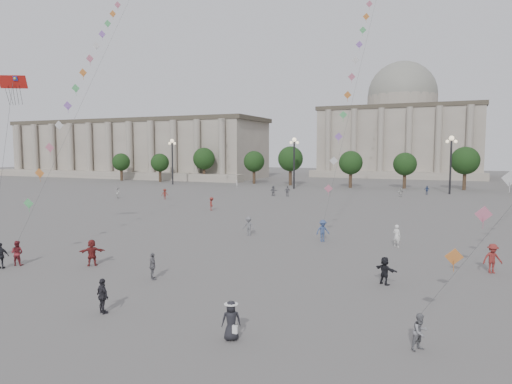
% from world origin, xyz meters
% --- Properties ---
extents(ground, '(360.00, 360.00, 0.00)m').
position_xyz_m(ground, '(0.00, 0.00, 0.00)').
color(ground, '#5B5755').
rests_on(ground, ground).
extents(hall_west, '(84.00, 26.22, 17.20)m').
position_xyz_m(hall_west, '(-75.00, 93.89, 8.43)').
color(hall_west, gray).
rests_on(hall_west, ground).
extents(hall_central, '(48.30, 34.30, 35.50)m').
position_xyz_m(hall_central, '(0.00, 129.22, 14.23)').
color(hall_central, gray).
rests_on(hall_central, ground).
extents(tree_row, '(137.12, 5.12, 8.00)m').
position_xyz_m(tree_row, '(0.00, 78.00, 5.39)').
color(tree_row, '#35251A').
rests_on(tree_row, ground).
extents(lamp_post_far_west, '(2.00, 0.90, 10.65)m').
position_xyz_m(lamp_post_far_west, '(-45.00, 70.00, 7.35)').
color(lamp_post_far_west, '#262628').
rests_on(lamp_post_far_west, ground).
extents(lamp_post_mid_west, '(2.00, 0.90, 10.65)m').
position_xyz_m(lamp_post_mid_west, '(-15.00, 70.00, 7.35)').
color(lamp_post_mid_west, '#262628').
rests_on(lamp_post_mid_west, ground).
extents(lamp_post_mid_east, '(2.00, 0.90, 10.65)m').
position_xyz_m(lamp_post_mid_east, '(15.00, 70.00, 7.35)').
color(lamp_post_mid_east, '#262628').
rests_on(lamp_post_mid_east, ground).
extents(person_crowd_0, '(1.02, 0.61, 1.62)m').
position_xyz_m(person_crowd_0, '(11.21, 67.61, 0.81)').
color(person_crowd_0, '#364979').
rests_on(person_crowd_0, ground).
extents(person_crowd_1, '(1.09, 1.06, 1.77)m').
position_xyz_m(person_crowd_1, '(-36.01, 40.33, 0.88)').
color(person_crowd_1, silver).
rests_on(person_crowd_1, ground).
extents(person_crowd_2, '(1.23, 1.27, 1.74)m').
position_xyz_m(person_crowd_2, '(-27.77, 41.90, 0.87)').
color(person_crowd_2, maroon).
rests_on(person_crowd_2, ground).
extents(person_crowd_3, '(1.58, 1.26, 1.68)m').
position_xyz_m(person_crowd_3, '(11.92, 7.27, 0.84)').
color(person_crowd_3, black).
rests_on(person_crowd_3, ground).
extents(person_crowd_4, '(1.30, 1.44, 1.60)m').
position_xyz_m(person_crowd_4, '(7.28, 61.26, 0.80)').
color(person_crowd_4, beige).
rests_on(person_crowd_4, ground).
extents(person_crowd_6, '(1.20, 0.73, 1.81)m').
position_xyz_m(person_crowd_6, '(-2.06, 18.37, 0.90)').
color(person_crowd_6, slate).
rests_on(person_crowd_6, ground).
extents(person_crowd_8, '(1.44, 1.16, 1.95)m').
position_xyz_m(person_crowd_8, '(18.03, 12.66, 0.97)').
color(person_crowd_8, maroon).
rests_on(person_crowd_8, ground).
extents(person_crowd_10, '(0.68, 0.70, 1.62)m').
position_xyz_m(person_crowd_10, '(-27.25, 67.95, 0.81)').
color(person_crowd_10, silver).
rests_on(person_crowd_10, ground).
extents(person_crowd_12, '(1.71, 1.18, 1.78)m').
position_xyz_m(person_crowd_12, '(-13.58, 54.43, 0.89)').
color(person_crowd_12, slate).
rests_on(person_crowd_12, ground).
extents(person_crowd_13, '(0.82, 0.73, 1.89)m').
position_xyz_m(person_crowd_13, '(11.36, 18.56, 0.94)').
color(person_crowd_13, white).
rests_on(person_crowd_13, ground).
extents(person_crowd_16, '(1.15, 0.85, 1.81)m').
position_xyz_m(person_crowd_16, '(-10.87, 54.18, 0.91)').
color(person_crowd_16, '#5D5D62').
rests_on(person_crowd_16, ground).
extents(person_crowd_17, '(1.22, 1.31, 1.77)m').
position_xyz_m(person_crowd_17, '(-14.01, 32.80, 0.89)').
color(person_crowd_17, maroon).
rests_on(person_crowd_17, ground).
extents(tourist_1, '(1.11, 0.78, 1.76)m').
position_xyz_m(tourist_1, '(-0.14, -3.27, 0.88)').
color(tourist_1, '#242228').
rests_on(tourist_1, ground).
extents(tourist_2, '(1.69, 1.51, 1.86)m').
position_xyz_m(tourist_2, '(-7.41, 3.76, 0.93)').
color(tourist_2, maroon).
rests_on(tourist_2, ground).
extents(tourist_3, '(1.01, 0.97, 1.69)m').
position_xyz_m(tourist_3, '(-1.46, 2.61, 0.84)').
color(tourist_3, slate).
rests_on(tourist_3, ground).
extents(tourist_4, '(1.13, 0.87, 1.78)m').
position_xyz_m(tourist_4, '(-12.49, 0.67, 0.89)').
color(tourist_4, black).
rests_on(tourist_4, ground).
extents(kite_flyer_0, '(1.03, 0.92, 1.75)m').
position_xyz_m(kite_flyer_0, '(-12.28, 1.76, 0.87)').
color(kite_flyer_0, maroon).
rests_on(kite_flyer_0, ground).
extents(kite_flyer_1, '(1.41, 1.36, 1.93)m').
position_xyz_m(kite_flyer_1, '(5.11, 18.39, 0.96)').
color(kite_flyer_1, '#364B7A').
rests_on(kite_flyer_1, ground).
extents(kite_flyer_2, '(0.91, 0.93, 1.51)m').
position_xyz_m(kite_flyer_2, '(14.49, -1.44, 0.75)').
color(kite_flyer_2, slate).
rests_on(kite_flyer_2, ground).
extents(hat_person, '(0.98, 0.89, 1.69)m').
position_xyz_m(hat_person, '(7.07, -3.58, 0.88)').
color(hat_person, black).
rests_on(hat_person, ground).
extents(dragon_kite, '(2.19, 2.75, 12.98)m').
position_xyz_m(dragon_kite, '(-18.22, 6.88, 12.90)').
color(dragon_kite, '#AD1812').
rests_on(dragon_kite, ground).
extents(kite_train_west, '(17.32, 40.84, 61.30)m').
position_xyz_m(kite_train_west, '(-21.23, 23.68, 24.23)').
color(kite_train_west, '#3F3F3F').
rests_on(kite_train_west, ground).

